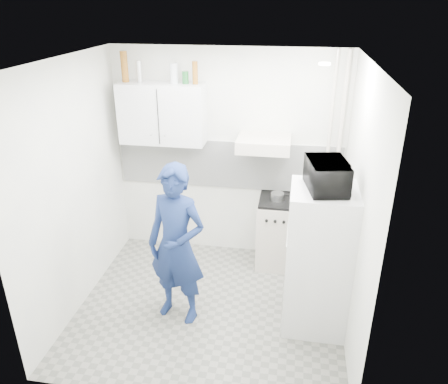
# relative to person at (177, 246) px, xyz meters

# --- Properties ---
(floor) EXTENTS (2.80, 2.80, 0.00)m
(floor) POSITION_rel_person_xyz_m (0.29, 0.17, -0.85)
(floor) COLOR slate
(floor) RESTS_ON ground
(ceiling) EXTENTS (2.80, 2.80, 0.00)m
(ceiling) POSITION_rel_person_xyz_m (0.29, 0.17, 1.75)
(ceiling) COLOR white
(ceiling) RESTS_ON wall_back
(wall_back) EXTENTS (2.80, 0.00, 2.80)m
(wall_back) POSITION_rel_person_xyz_m (0.29, 1.42, 0.45)
(wall_back) COLOR silver
(wall_back) RESTS_ON floor
(wall_left) EXTENTS (0.00, 2.60, 2.60)m
(wall_left) POSITION_rel_person_xyz_m (-1.11, 0.17, 0.45)
(wall_left) COLOR silver
(wall_left) RESTS_ON floor
(wall_right) EXTENTS (0.00, 2.60, 2.60)m
(wall_right) POSITION_rel_person_xyz_m (1.69, 0.17, 0.45)
(wall_right) COLOR silver
(wall_right) RESTS_ON floor
(person) EXTENTS (0.69, 0.54, 1.69)m
(person) POSITION_rel_person_xyz_m (0.00, 0.00, 0.00)
(person) COLOR #142350
(person) RESTS_ON floor
(stove) EXTENTS (0.54, 0.54, 0.86)m
(stove) POSITION_rel_person_xyz_m (0.97, 1.17, -0.42)
(stove) COLOR beige
(stove) RESTS_ON floor
(fridge) EXTENTS (0.63, 0.63, 1.50)m
(fridge) POSITION_rel_person_xyz_m (1.39, 0.12, -0.10)
(fridge) COLOR silver
(fridge) RESTS_ON floor
(stove_top) EXTENTS (0.52, 0.52, 0.03)m
(stove_top) POSITION_rel_person_xyz_m (0.97, 1.17, 0.03)
(stove_top) COLOR black
(stove_top) RESTS_ON stove
(saucepan) EXTENTS (0.15, 0.15, 0.09)m
(saucepan) POSITION_rel_person_xyz_m (0.93, 1.14, 0.09)
(saucepan) COLOR silver
(saucepan) RESTS_ON stove_top
(microwave) EXTENTS (0.55, 0.42, 0.27)m
(microwave) POSITION_rel_person_xyz_m (1.39, 0.12, 0.79)
(microwave) COLOR black
(microwave) RESTS_ON fridge
(bottle_a) EXTENTS (0.08, 0.08, 0.34)m
(bottle_a) POSITION_rel_person_xyz_m (-0.88, 1.24, 1.53)
(bottle_a) COLOR brown
(bottle_a) RESTS_ON upper_cabinet
(bottle_b) EXTENTS (0.06, 0.06, 0.24)m
(bottle_b) POSITION_rel_person_xyz_m (-0.71, 1.24, 1.47)
(bottle_b) COLOR silver
(bottle_b) RESTS_ON upper_cabinet
(canister_a) EXTENTS (0.09, 0.09, 0.22)m
(canister_a) POSITION_rel_person_xyz_m (-0.30, 1.24, 1.47)
(canister_a) COLOR #B2B7BC
(canister_a) RESTS_ON upper_cabinet
(canister_b) EXTENTS (0.07, 0.07, 0.14)m
(canister_b) POSITION_rel_person_xyz_m (-0.17, 1.24, 1.42)
(canister_b) COLOR #144C1E
(canister_b) RESTS_ON upper_cabinet
(bottle_e) EXTENTS (0.06, 0.06, 0.25)m
(bottle_e) POSITION_rel_person_xyz_m (-0.06, 1.24, 1.48)
(bottle_e) COLOR brown
(bottle_e) RESTS_ON upper_cabinet
(upper_cabinet) EXTENTS (1.00, 0.35, 0.70)m
(upper_cabinet) POSITION_rel_person_xyz_m (-0.46, 1.24, 1.00)
(upper_cabinet) COLOR silver
(upper_cabinet) RESTS_ON wall_back
(range_hood) EXTENTS (0.60, 0.50, 0.14)m
(range_hood) POSITION_rel_person_xyz_m (0.74, 1.17, 0.72)
(range_hood) COLOR beige
(range_hood) RESTS_ON wall_back
(backsplash) EXTENTS (2.74, 0.03, 0.60)m
(backsplash) POSITION_rel_person_xyz_m (0.29, 1.40, 0.35)
(backsplash) COLOR white
(backsplash) RESTS_ON wall_back
(pipe_a) EXTENTS (0.05, 0.05, 2.60)m
(pipe_a) POSITION_rel_person_xyz_m (1.59, 1.34, 0.45)
(pipe_a) COLOR beige
(pipe_a) RESTS_ON floor
(pipe_b) EXTENTS (0.04, 0.04, 2.60)m
(pipe_b) POSITION_rel_person_xyz_m (1.47, 1.34, 0.45)
(pipe_b) COLOR beige
(pipe_b) RESTS_ON floor
(ceiling_spot_fixture) EXTENTS (0.10, 0.10, 0.02)m
(ceiling_spot_fixture) POSITION_rel_person_xyz_m (1.29, 0.37, 1.72)
(ceiling_spot_fixture) COLOR white
(ceiling_spot_fixture) RESTS_ON ceiling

